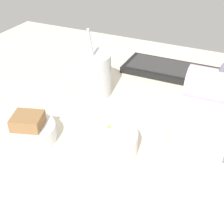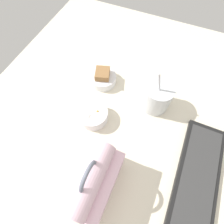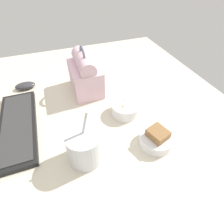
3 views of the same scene
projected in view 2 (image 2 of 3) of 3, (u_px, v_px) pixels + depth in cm
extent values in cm
cube|color=beige|center=(112.00, 126.00, 66.47)|extent=(140.00, 110.00, 2.00)
cube|color=black|center=(197.00, 177.00, 56.11)|extent=(38.22, 12.72, 1.80)
cube|color=#333333|center=(199.00, 177.00, 55.19)|extent=(35.16, 10.43, 0.30)
cube|color=beige|center=(93.00, 181.00, 50.69)|extent=(19.51, 12.16, 12.14)
cylinder|color=beige|center=(90.00, 178.00, 43.70)|extent=(18.54, 6.68, 6.68)
cube|color=slate|center=(70.00, 185.00, 52.78)|extent=(5.46, 0.30, 3.64)
torus|color=slate|center=(88.00, 176.00, 41.04)|extent=(7.83, 1.00, 7.83)
cylinder|color=silver|center=(157.00, 97.00, 64.84)|extent=(10.53, 10.53, 11.16)
cylinder|color=olive|center=(160.00, 89.00, 60.17)|extent=(9.27, 9.27, 0.60)
cylinder|color=silver|center=(159.00, 87.00, 58.60)|extent=(0.70, 3.78, 12.62)
cylinder|color=silver|center=(103.00, 79.00, 73.61)|extent=(11.25, 11.25, 3.62)
cube|color=olive|center=(103.00, 76.00, 71.85)|extent=(7.63, 7.26, 5.06)
cylinder|color=silver|center=(93.00, 116.00, 64.81)|extent=(11.17, 11.17, 4.70)
ellipsoid|color=white|center=(88.00, 117.00, 63.29)|extent=(3.04, 3.04, 3.58)
cone|color=#EFBC47|center=(98.00, 113.00, 63.98)|extent=(5.05, 5.05, 4.00)
sphere|color=#4C5623|center=(84.00, 113.00, 65.31)|extent=(1.34, 1.34, 1.34)
sphere|color=#4C5623|center=(85.00, 115.00, 64.99)|extent=(1.34, 1.34, 1.34)
sphere|color=#4C5623|center=(87.00, 116.00, 64.82)|extent=(1.34, 1.34, 1.34)
sphere|color=#4C5623|center=(89.00, 116.00, 64.84)|extent=(1.34, 1.34, 1.34)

